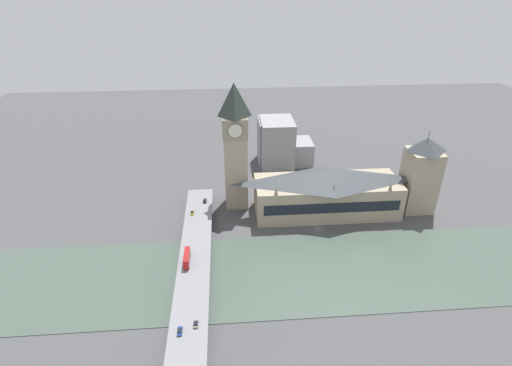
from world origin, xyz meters
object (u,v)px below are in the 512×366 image
clock_tower (235,144)px  car_northbound_lead (205,201)px  victoria_tower (420,174)px  car_southbound_mid (196,324)px  parliament_hall (327,192)px  car_northbound_tail (180,331)px  car_southbound_lead (192,213)px  road_bridge (194,269)px  double_decker_bus_lead (187,258)px

clock_tower → car_northbound_lead: size_ratio=17.54×
victoria_tower → car_southbound_mid: 152.16m
car_northbound_lead → parliament_hall: bearing=-95.5°
parliament_hall → car_southbound_mid: 111.40m
car_northbound_lead → car_northbound_tail: bearing=176.3°
parliament_hall → car_northbound_lead: parliament_hall is taller
car_southbound_mid → car_northbound_tail: bearing=117.1°
car_southbound_mid → car_northbound_lead: bearing=-0.2°
car_northbound_lead → car_southbound_lead: car_northbound_lead is taller
car_northbound_tail → car_southbound_mid: bearing=-62.9°
clock_tower → road_bridge: 76.24m
parliament_hall → double_decker_bus_lead: (-47.86, 76.88, -4.60)m
road_bridge → car_northbound_tail: size_ratio=34.62×
victoria_tower → car_southbound_mid: bearing=124.5°
parliament_hall → victoria_tower: 54.60m
victoria_tower → double_decker_bus_lead: size_ratio=4.17×
clock_tower → car_northbound_tail: size_ratio=17.55×
clock_tower → car_northbound_lead: clock_tower is taller
double_decker_bus_lead → car_southbound_mid: (-37.82, -6.00, -2.06)m
victoria_tower → parliament_hall: bearing=90.1°
clock_tower → double_decker_bus_lead: bearing=157.4°
parliament_hall → car_southbound_lead: parliament_hall is taller
double_decker_bus_lead → car_southbound_lead: 42.18m
road_bridge → double_decker_bus_lead: 6.28m
car_northbound_tail → car_southbound_lead: car_southbound_lead is taller
double_decker_bus_lead → victoria_tower: bearing=-69.9°
victoria_tower → road_bridge: size_ratio=0.33×
car_northbound_tail → clock_tower: bearing=-13.9°
clock_tower → car_southbound_lead: (-18.46, 25.46, -32.66)m
victoria_tower → road_bridge: 138.71m
double_decker_bus_lead → car_northbound_tail: size_ratio=2.77×
victoria_tower → road_bridge: (-51.66, 127.54, -17.46)m
parliament_hall → car_northbound_tail: size_ratio=19.41×
road_bridge → car_southbound_lead: 46.04m
road_bridge → car_southbound_mid: car_southbound_mid is taller
victoria_tower → road_bridge: bearing=112.1°
victoria_tower → car_northbound_tail: (-88.72, 130.57, -15.67)m
victoria_tower → car_southbound_mid: victoria_tower is taller
car_northbound_tail → car_southbound_mid: (2.99, -5.83, 0.04)m
clock_tower → car_southbound_mid: 105.45m
parliament_hall → double_decker_bus_lead: bearing=121.9°
car_southbound_lead → car_southbound_mid: size_ratio=1.21×
car_southbound_lead → car_southbound_mid: bearing=-175.5°
road_bridge → car_southbound_lead: (45.87, 3.45, 1.83)m
double_decker_bus_lead → car_northbound_lead: (54.60, -6.32, -2.05)m
car_northbound_tail → car_southbound_lead: size_ratio=0.92×
clock_tower → car_southbound_mid: (-98.41, 19.20, -32.65)m
car_southbound_mid → car_southbound_lead: bearing=4.5°
clock_tower → double_decker_bus_lead: clock_tower is taller
clock_tower → victoria_tower: bearing=-96.8°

